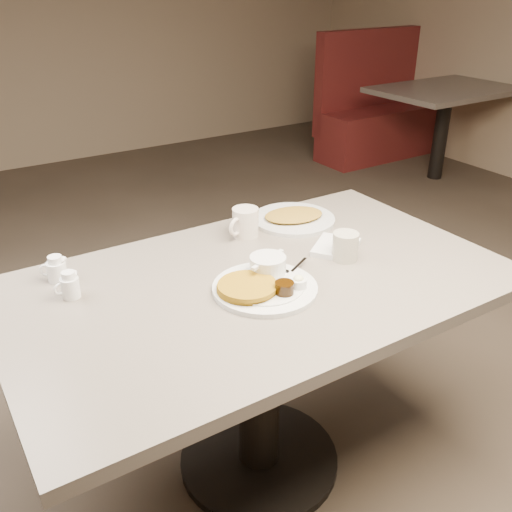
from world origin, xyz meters
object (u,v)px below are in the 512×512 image
main_plate (263,282)px  coffee_mug_far (245,222)px  booth_back_right (381,114)px  creamer_left (70,286)px  creamer_right (56,270)px  hash_plate (294,218)px  diner_table (259,327)px  coffee_mug_near (346,245)px

main_plate → coffee_mug_far: 0.37m
booth_back_right → creamer_left: bearing=-146.0°
creamer_right → coffee_mug_far: bearing=-2.4°
main_plate → hash_plate: bearing=44.5°
diner_table → coffee_mug_near: coffee_mug_near is taller
creamer_left → hash_plate: bearing=7.1°
coffee_mug_near → creamer_left: coffee_mug_near is taller
main_plate → creamer_left: size_ratio=5.05×
coffee_mug_near → hash_plate: size_ratio=0.35×
creamer_right → booth_back_right: size_ratio=0.06×
hash_plate → booth_back_right: 3.44m
diner_table → creamer_left: 0.58m
creamer_left → creamer_right: same height
main_plate → coffee_mug_near: 0.33m
coffee_mug_far → hash_plate: bearing=3.7°
main_plate → booth_back_right: booth_back_right is taller
diner_table → creamer_right: creamer_right is taller
main_plate → coffee_mug_far: (0.15, 0.34, 0.03)m
coffee_mug_near → coffee_mug_far: coffee_mug_far is taller
coffee_mug_far → creamer_right: (-0.64, 0.03, -0.01)m
coffee_mug_far → creamer_left: 0.64m
creamer_right → booth_back_right: 4.12m
coffee_mug_far → creamer_left: size_ratio=1.75×
main_plate → coffee_mug_near: bearing=3.9°
diner_table → creamer_left: (-0.51, 0.20, 0.21)m
diner_table → main_plate: main_plate is taller
coffee_mug_near → creamer_right: (-0.82, 0.35, -0.01)m
main_plate → creamer_left: (-0.49, 0.25, 0.01)m
coffee_mug_far → booth_back_right: (2.82, 2.24, -0.39)m
coffee_mug_near → booth_back_right: (2.63, 2.56, -0.39)m
coffee_mug_far → booth_back_right: 3.62m
coffee_mug_far → creamer_right: 0.64m
coffee_mug_near → creamer_right: coffee_mug_near is taller
diner_table → hash_plate: 0.50m
diner_table → creamer_left: creamer_left is taller
creamer_right → coffee_mug_near: bearing=-23.0°
creamer_right → diner_table: bearing=-31.8°
diner_table → main_plate: size_ratio=3.71×
main_plate → coffee_mug_far: coffee_mug_far is taller
coffee_mug_near → creamer_right: bearing=157.0°
booth_back_right → diner_table: bearing=-139.3°
creamer_left → creamer_right: 0.12m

